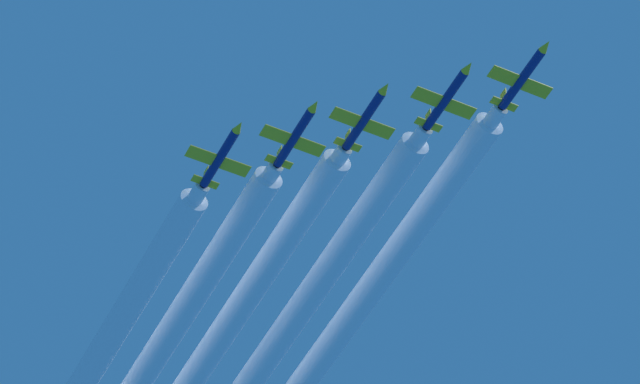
{
  "coord_description": "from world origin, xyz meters",
  "views": [
    {
      "loc": [
        81.89,
        153.13,
        2.22
      ],
      "look_at": [
        -0.18,
        -14.63,
        204.31
      ],
      "focal_mm": 111.96,
      "sensor_mm": 36.0,
      "label": 1
    }
  ],
  "objects": [
    {
      "name": "jet_lead",
      "position": [
        -16.19,
        14.02,
        206.56
      ],
      "size": [
        8.98,
        13.08,
        3.14
      ],
      "color": "navy"
    },
    {
      "name": "jet_second_echelon",
      "position": [
        -8.26,
        7.27,
        205.33
      ],
      "size": [
        8.98,
        13.08,
        3.14
      ],
      "color": "navy"
    },
    {
      "name": "jet_third_echelon",
      "position": [
        0.21,
        -0.09,
        204.55
      ],
      "size": [
        8.98,
        13.08,
        3.14
      ],
      "color": "navy"
    },
    {
      "name": "jet_fourth_echelon",
      "position": [
        7.77,
        -5.88,
        203.15
      ],
      "size": [
        8.98,
        13.08,
        3.14
      ],
      "color": "navy"
    },
    {
      "name": "jet_fifth_echelon",
      "position": [
        15.58,
        -12.79,
        202.12
      ],
      "size": [
        8.98,
        13.08,
        3.14
      ],
      "color": "navy"
    },
    {
      "name": "smoke_trail_lead",
      "position": [
        -16.19,
        -32.08,
        206.52
      ],
      "size": [
        4.13,
        80.35,
        4.13
      ],
      "color": "white"
    },
    {
      "name": "smoke_trail_second_echelon",
      "position": [
        -8.26,
        -36.86,
        205.3
      ],
      "size": [
        4.13,
        76.39,
        4.13
      ],
      "color": "white"
    },
    {
      "name": "smoke_trail_third_echelon",
      "position": [
        0.21,
        -36.93,
        204.52
      ],
      "size": [
        4.13,
        61.78,
        4.13
      ],
      "color": "white"
    },
    {
      "name": "smoke_trail_fourth_echelon",
      "position": [
        7.77,
        -43.44,
        203.12
      ],
      "size": [
        4.13,
        63.21,
        4.13
      ],
      "color": "white"
    },
    {
      "name": "smoke_trail_fifth_echelon",
      "position": [
        15.58,
        -56.37,
        202.09
      ],
      "size": [
        4.13,
        75.27,
        4.13
      ],
      "color": "white"
    }
  ]
}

